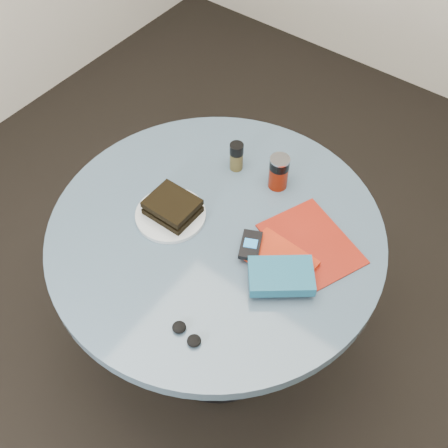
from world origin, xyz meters
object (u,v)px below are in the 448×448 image
Objects in this scene: soda_can at (279,172)px; mp3_player at (251,245)px; table at (216,261)px; plate at (171,215)px; sandwich at (172,207)px; pepper_grinder at (236,156)px; headphones at (186,334)px; magazine at (311,244)px; red_book at (280,259)px; novel at (281,276)px.

soda_can is 0.27m from mp3_player.
table is 4.73× the size of plate.
mp3_player is at bearing 6.59° from sandwich.
pepper_grinder is (-0.10, 0.24, 0.21)m from table.
sandwich is 0.41m from headphones.
soda_can is 1.21× the size of headphones.
plate is 0.35m from soda_can.
sandwich is 0.42m from magazine.
pepper_grinder is 0.36× the size of magazine.
table is 0.23m from mp3_player.
plate is 0.36m from red_book.
red_book is at bearing 86.90° from novel.
table is 5.74× the size of novel.
plate is 0.76× the size of magazine.
table is 0.25m from sandwich.
headphones is at bearing -64.84° from table.
soda_can reaches higher than sandwich.
novel reaches higher than mp3_player.
soda_can is 0.30m from red_book.
soda_can reaches higher than pepper_grinder.
sandwich is at bearing 140.43° from novel.
plate is 0.27m from mp3_player.
soda_can is at bearing 100.18° from headphones.
pepper_grinder is at bearing 82.80° from sandwich.
headphones is at bearing -65.79° from pepper_grinder.
mp3_player is (0.26, 0.03, -0.01)m from sandwich.
plate is 2.21× the size of headphones.
pepper_grinder is 0.61m from headphones.
novel is 0.13m from mp3_player.
novel is (0.21, -0.30, -0.02)m from soda_can.
pepper_grinder is 1.06× the size of headphones.
headphones reaches higher than magazine.
red_book is 1.70× the size of mp3_player.
headphones is at bearing -80.22° from magazine.
sandwich reaches higher than red_book.
headphones is (-0.10, -0.28, -0.03)m from novel.
pepper_grinder is 0.58× the size of novel.
soda_can is at bearing 58.07° from plate.
pepper_grinder is at bearing -175.48° from magazine.
table is at bearing 132.42° from novel.
sandwich is 1.23× the size of soda_can.
novel is at bearing -51.38° from red_book.
novel is 1.56× the size of mp3_player.
sandwich reaches higher than plate.
red_book is at bearing -35.49° from pepper_grinder.
soda_can is (0.05, 0.26, 0.22)m from table.
magazine is at bearing 73.48° from red_book.
pepper_grinder is at bearing 112.92° from table.
soda_can is 0.42× the size of magazine.
table is at bearing -67.08° from pepper_grinder.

